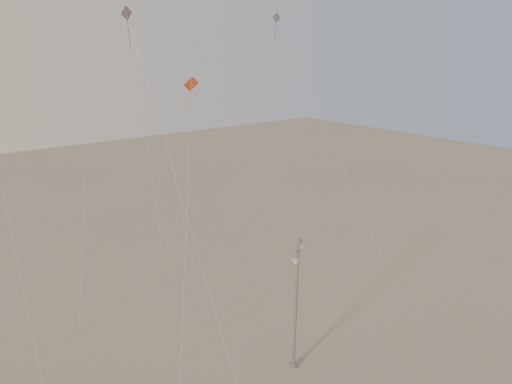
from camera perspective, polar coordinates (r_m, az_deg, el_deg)
ground at (r=31.59m, az=2.31°, el=-20.90°), size 160.00×160.00×0.00m
street_lamp at (r=30.45m, az=4.62°, el=-12.29°), size 1.48×1.05×8.51m
kite_1 at (r=31.21m, az=-12.34°, el=11.98°), size 1.66×14.92×21.49m
kite_3 at (r=23.90m, az=-7.77°, el=2.63°), size 5.72×6.55×17.70m
kite_4 at (r=42.38m, az=5.09°, el=13.34°), size 5.46×9.80×21.69m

